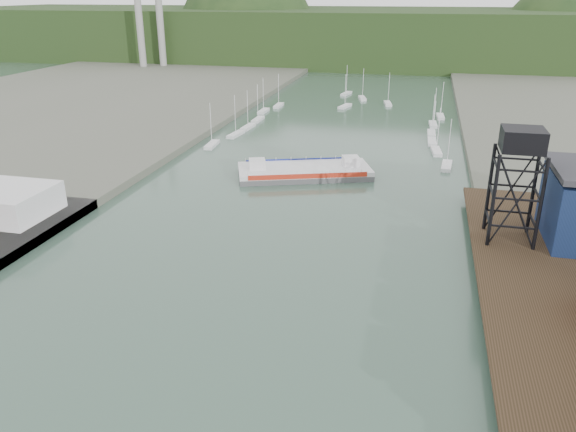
% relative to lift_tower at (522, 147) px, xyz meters
% --- Properties ---
extents(east_pier, '(14.00, 70.00, 2.45)m').
position_rel_lift_tower_xyz_m(east_pier, '(2.00, -13.00, -13.75)').
color(east_pier, black).
rests_on(east_pier, ground).
extents(lift_tower, '(6.50, 6.50, 16.00)m').
position_rel_lift_tower_xyz_m(lift_tower, '(0.00, 0.00, 0.00)').
color(lift_tower, black).
rests_on(lift_tower, east_pier).
extents(marina_sailboats, '(57.71, 92.65, 0.90)m').
position_rel_lift_tower_xyz_m(marina_sailboats, '(-34.92, 80.46, -15.30)').
color(marina_sailboats, silver).
rests_on(marina_sailboats, ground).
extents(smokestacks, '(11.20, 8.20, 60.00)m').
position_rel_lift_tower_xyz_m(smokestacks, '(-141.00, 174.50, 14.35)').
color(smokestacks, gray).
rests_on(smokestacks, ground).
extents(distant_hills, '(500.00, 120.00, 80.00)m').
position_rel_lift_tower_xyz_m(distant_hills, '(-38.98, 243.35, -5.27)').
color(distant_hills, black).
rests_on(distant_hills, ground).
extents(chain_ferry, '(28.62, 19.08, 3.83)m').
position_rel_lift_tower_xyz_m(chain_ferry, '(-35.78, 28.15, -14.55)').
color(chain_ferry, '#4D4E50').
rests_on(chain_ferry, ground).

